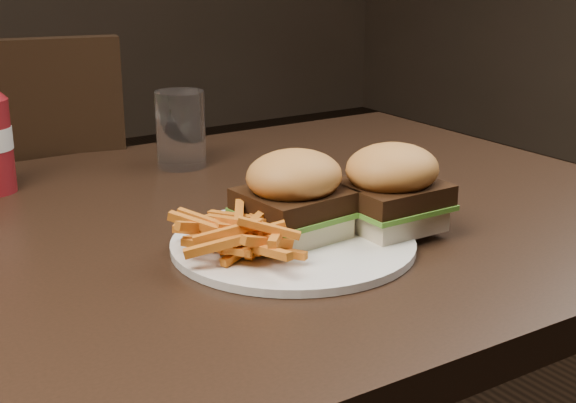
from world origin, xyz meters
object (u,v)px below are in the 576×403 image
plate (293,244)px  tumbler (181,130)px  chair_far (0,296)px  dining_table (194,241)px

plate → tumbler: size_ratio=2.34×
chair_far → dining_table: bearing=111.2°
dining_table → tumbler: tumbler is taller
chair_far → plate: (0.15, -0.78, 0.33)m
chair_far → plate: bearing=114.0°
dining_table → plate: size_ratio=4.56×
chair_far → plate: size_ratio=1.76×
chair_far → tumbler: (0.19, -0.41, 0.38)m
dining_table → chair_far: dining_table is taller
chair_far → tumbler: bearing=128.4°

